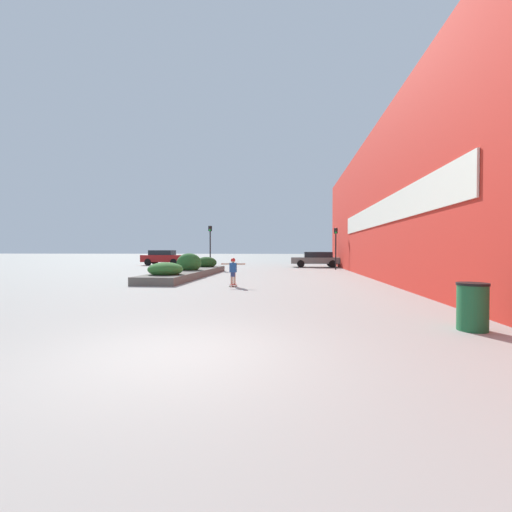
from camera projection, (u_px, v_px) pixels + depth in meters
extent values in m
plane|color=#A3A099|center=(177.00, 356.00, 5.17)|extent=(300.00, 300.00, 0.00)
cube|color=red|center=(382.00, 202.00, 18.10)|extent=(0.60, 38.30, 8.35)
cube|color=silver|center=(379.00, 214.00, 17.53)|extent=(0.06, 18.66, 1.20)
cube|color=#605B54|center=(189.00, 273.00, 20.93)|extent=(2.09, 11.70, 0.39)
ellipsoid|color=#33702D|center=(165.00, 269.00, 16.97)|extent=(1.74, 1.70, 0.70)
ellipsoid|color=#286028|center=(189.00, 263.00, 20.93)|extent=(1.51, 1.42, 1.17)
ellipsoid|color=#234C1E|center=(206.00, 263.00, 25.04)|extent=(1.51, 1.27, 0.83)
cube|color=maroon|center=(233.00, 284.00, 15.11)|extent=(0.25, 0.60, 0.01)
cylinder|color=beige|center=(232.00, 285.00, 15.32)|extent=(0.06, 0.06, 0.05)
cylinder|color=beige|center=(236.00, 285.00, 15.30)|extent=(0.06, 0.06, 0.05)
cylinder|color=beige|center=(230.00, 286.00, 14.92)|extent=(0.06, 0.06, 0.05)
cylinder|color=beige|center=(234.00, 286.00, 14.89)|extent=(0.06, 0.06, 0.05)
cylinder|color=tan|center=(232.00, 278.00, 15.11)|extent=(0.10, 0.10, 0.53)
cylinder|color=tan|center=(235.00, 278.00, 15.09)|extent=(0.10, 0.10, 0.53)
cube|color=navy|center=(233.00, 274.00, 15.10)|extent=(0.20, 0.17, 0.19)
cube|color=#234C8C|center=(233.00, 268.00, 15.09)|extent=(0.31, 0.17, 0.42)
cylinder|color=tan|center=(225.00, 264.00, 15.14)|extent=(0.40, 0.09, 0.07)
cylinder|color=tan|center=(241.00, 264.00, 15.04)|extent=(0.40, 0.09, 0.07)
sphere|color=tan|center=(233.00, 261.00, 15.09)|extent=(0.17, 0.17, 0.17)
sphere|color=red|center=(233.00, 260.00, 15.09)|extent=(0.20, 0.20, 0.20)
cylinder|color=#1E5B33|center=(472.00, 308.00, 6.79)|extent=(0.56, 0.56, 0.90)
cylinder|color=black|center=(473.00, 284.00, 6.78)|extent=(0.59, 0.59, 0.05)
cube|color=maroon|center=(164.00, 258.00, 36.62)|extent=(4.48, 1.92, 0.74)
cube|color=black|center=(162.00, 253.00, 36.63)|extent=(2.47, 1.69, 0.50)
cylinder|color=black|center=(179.00, 262.00, 37.40)|extent=(0.72, 0.22, 0.72)
cylinder|color=black|center=(174.00, 262.00, 35.58)|extent=(0.72, 0.22, 0.72)
cylinder|color=black|center=(155.00, 262.00, 37.68)|extent=(0.72, 0.22, 0.72)
cylinder|color=black|center=(148.00, 262.00, 35.86)|extent=(0.72, 0.22, 0.72)
cube|color=silver|center=(401.00, 260.00, 33.07)|extent=(4.08, 1.91, 0.66)
cube|color=black|center=(403.00, 254.00, 33.04)|extent=(2.25, 1.68, 0.51)
cylinder|color=black|center=(391.00, 264.00, 32.30)|extent=(0.66, 0.22, 0.66)
cylinder|color=black|center=(385.00, 263.00, 34.10)|extent=(0.66, 0.22, 0.66)
cylinder|color=black|center=(418.00, 264.00, 32.04)|extent=(0.66, 0.22, 0.66)
cylinder|color=black|center=(412.00, 263.00, 33.85)|extent=(0.66, 0.22, 0.66)
cube|color=slate|center=(316.00, 260.00, 32.49)|extent=(4.69, 1.92, 0.58)
cube|color=black|center=(318.00, 255.00, 32.46)|extent=(2.58, 1.69, 0.52)
cylinder|color=black|center=(301.00, 264.00, 31.73)|extent=(0.69, 0.22, 0.69)
cylinder|color=black|center=(300.00, 263.00, 33.55)|extent=(0.69, 0.22, 0.69)
cylinder|color=black|center=(333.00, 264.00, 31.44)|extent=(0.69, 0.22, 0.69)
cylinder|color=black|center=(330.00, 263.00, 33.25)|extent=(0.69, 0.22, 0.69)
cylinder|color=black|center=(210.00, 250.00, 29.19)|extent=(0.11, 0.11, 3.23)
cube|color=black|center=(210.00, 229.00, 29.16)|extent=(0.28, 0.20, 0.45)
sphere|color=#2D2823|center=(210.00, 227.00, 29.04)|extent=(0.15, 0.15, 0.15)
sphere|color=#2D2823|center=(210.00, 228.00, 29.04)|extent=(0.15, 0.15, 0.15)
sphere|color=green|center=(210.00, 230.00, 29.04)|extent=(0.15, 0.15, 0.15)
cylinder|color=black|center=(336.00, 252.00, 28.19)|extent=(0.11, 0.11, 2.99)
cube|color=black|center=(336.00, 231.00, 28.16)|extent=(0.28, 0.20, 0.45)
sphere|color=#2D2823|center=(336.00, 229.00, 28.04)|extent=(0.15, 0.15, 0.15)
sphere|color=#2D2823|center=(336.00, 231.00, 28.04)|extent=(0.15, 0.15, 0.15)
sphere|color=green|center=(336.00, 233.00, 28.04)|extent=(0.15, 0.15, 0.15)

